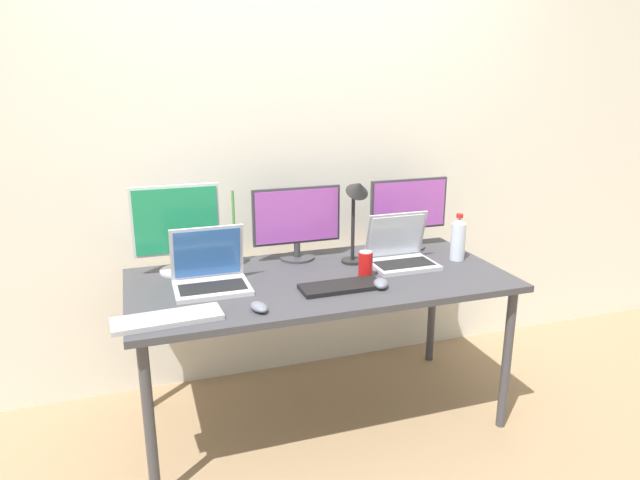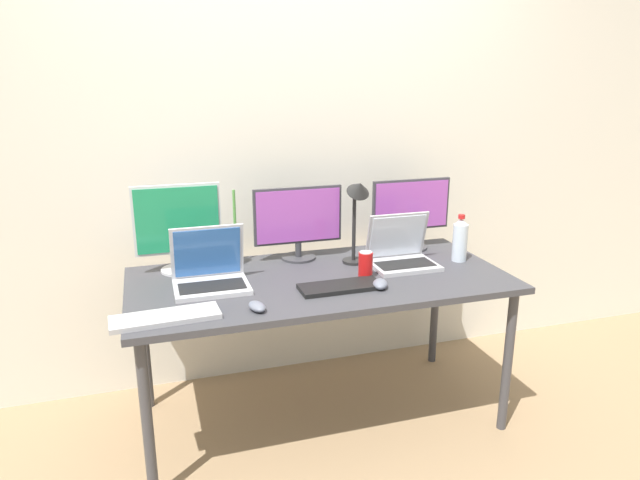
# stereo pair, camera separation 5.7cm
# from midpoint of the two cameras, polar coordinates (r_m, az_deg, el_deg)

# --- Properties ---
(ground_plane) EXTENTS (16.00, 16.00, 0.00)m
(ground_plane) POSITION_cam_midpoint_polar(r_m,az_deg,el_deg) (2.99, 0.57, -17.19)
(ground_plane) COLOR #9E7F5B
(wall_back) EXTENTS (7.00, 0.08, 2.60)m
(wall_back) POSITION_cam_midpoint_polar(r_m,az_deg,el_deg) (3.08, -2.77, 9.78)
(wall_back) COLOR silver
(wall_back) RESTS_ON ground
(work_desk) EXTENTS (1.74, 0.83, 0.74)m
(work_desk) POSITION_cam_midpoint_polar(r_m,az_deg,el_deg) (2.67, 0.61, -4.88)
(work_desk) COLOR #424247
(work_desk) RESTS_ON ground
(monitor_left) EXTENTS (0.40, 0.19, 0.42)m
(monitor_left) POSITION_cam_midpoint_polar(r_m,az_deg,el_deg) (2.74, -13.46, 1.38)
(monitor_left) COLOR silver
(monitor_left) RESTS_ON work_desk
(monitor_center) EXTENTS (0.45, 0.17, 0.37)m
(monitor_center) POSITION_cam_midpoint_polar(r_m,az_deg,el_deg) (2.86, -1.63, 1.98)
(monitor_center) COLOR #38383D
(monitor_center) RESTS_ON work_desk
(monitor_right) EXTENTS (0.44, 0.19, 0.38)m
(monitor_right) POSITION_cam_midpoint_polar(r_m,az_deg,el_deg) (3.07, 9.59, 2.87)
(monitor_right) COLOR #38383D
(monitor_right) RESTS_ON work_desk
(laptop_silver) EXTENTS (0.32, 0.26, 0.27)m
(laptop_silver) POSITION_cam_midpoint_polar(r_m,az_deg,el_deg) (2.56, -10.32, -3.30)
(laptop_silver) COLOR silver
(laptop_silver) RESTS_ON work_desk
(laptop_secondary) EXTENTS (0.31, 0.25, 0.25)m
(laptop_secondary) POSITION_cam_midpoint_polar(r_m,az_deg,el_deg) (2.83, 8.68, -1.36)
(laptop_secondary) COLOR #B7B7BC
(laptop_secondary) RESTS_ON work_desk
(keyboard_main) EXTENTS (0.42, 0.17, 0.02)m
(keyboard_main) POSITION_cam_midpoint_polar(r_m,az_deg,el_deg) (2.28, -14.51, -7.50)
(keyboard_main) COLOR #B2B2B7
(keyboard_main) RESTS_ON work_desk
(keyboard_aux) EXTENTS (0.36, 0.15, 0.02)m
(keyboard_aux) POSITION_cam_midpoint_polar(r_m,az_deg,el_deg) (2.51, 2.70, -4.70)
(keyboard_aux) COLOR black
(keyboard_aux) RESTS_ON work_desk
(mouse_by_keyboard) EXTENTS (0.10, 0.12, 0.04)m
(mouse_by_keyboard) POSITION_cam_midpoint_polar(r_m,az_deg,el_deg) (2.53, 6.68, -4.40)
(mouse_by_keyboard) COLOR slate
(mouse_by_keyboard) RESTS_ON work_desk
(mouse_by_laptop) EXTENTS (0.08, 0.11, 0.03)m
(mouse_by_laptop) POSITION_cam_midpoint_polar(r_m,az_deg,el_deg) (2.30, -5.61, -6.64)
(mouse_by_laptop) COLOR slate
(mouse_by_laptop) RESTS_ON work_desk
(water_bottle) EXTENTS (0.07, 0.07, 0.24)m
(water_bottle) POSITION_cam_midpoint_polar(r_m,az_deg,el_deg) (2.94, 14.36, 0.02)
(water_bottle) COLOR silver
(water_bottle) RESTS_ON work_desk
(soda_can_near_keyboard) EXTENTS (0.07, 0.07, 0.13)m
(soda_can_near_keyboard) POSITION_cam_midpoint_polar(r_m,az_deg,el_deg) (2.63, 5.19, -2.50)
(soda_can_near_keyboard) COLOR red
(soda_can_near_keyboard) RESTS_ON work_desk
(bamboo_vase) EXTENTS (0.07, 0.07, 0.37)m
(bamboo_vase) POSITION_cam_midpoint_polar(r_m,az_deg,el_deg) (2.84, -7.83, -0.91)
(bamboo_vase) COLOR #B2D1B7
(bamboo_vase) RESTS_ON work_desk
(desk_lamp) EXTENTS (0.11, 0.18, 0.45)m
(desk_lamp) POSITION_cam_midpoint_polar(r_m,az_deg,el_deg) (2.74, 4.37, 3.51)
(desk_lamp) COLOR black
(desk_lamp) RESTS_ON work_desk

